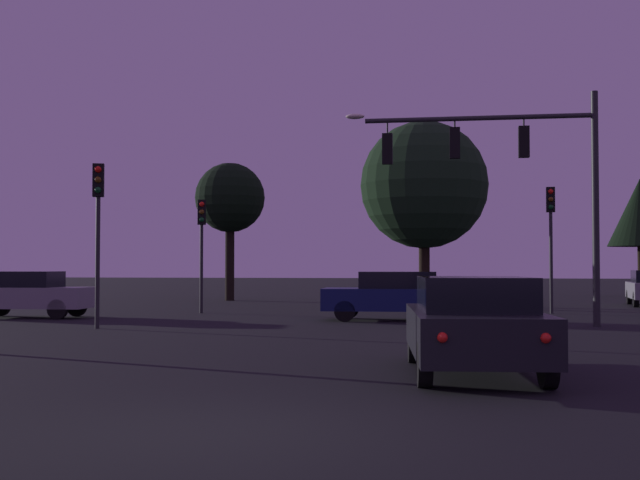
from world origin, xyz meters
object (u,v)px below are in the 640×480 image
(traffic_light_corner_right, at_px, (551,224))
(car_nearside_lane, at_px, (473,323))
(tree_left_far, at_px, (424,185))
(car_crossing_right, at_px, (394,295))
(traffic_light_corner_left, at_px, (98,212))
(traffic_signal_mast_arm, at_px, (510,163))
(tree_center_horizon, at_px, (230,199))
(tree_behind_sign, at_px, (640,213))
(traffic_light_far_side, at_px, (202,232))
(car_crossing_left, at_px, (27,293))

(traffic_light_corner_right, relative_size, car_nearside_lane, 0.99)
(traffic_light_corner_right, relative_size, tree_left_far, 0.59)
(tree_left_far, bearing_deg, car_crossing_right, -95.13)
(traffic_light_corner_left, height_order, traffic_light_corner_right, traffic_light_corner_right)
(traffic_signal_mast_arm, height_order, traffic_light_corner_left, traffic_signal_mast_arm)
(car_nearside_lane, distance_m, tree_center_horizon, 28.36)
(tree_behind_sign, relative_size, tree_center_horizon, 0.97)
(traffic_light_corner_right, bearing_deg, tree_behind_sign, 67.73)
(car_nearside_lane, xyz_separation_m, tree_behind_sign, (10.46, 34.16, 3.88))
(car_crossing_right, bearing_deg, car_nearside_lane, -81.01)
(traffic_light_far_side, bearing_deg, car_crossing_left, -146.42)
(traffic_signal_mast_arm, height_order, traffic_light_corner_right, traffic_signal_mast_arm)
(traffic_light_corner_right, bearing_deg, tree_center_horizon, 147.72)
(car_crossing_right, relative_size, tree_center_horizon, 0.66)
(traffic_signal_mast_arm, xyz_separation_m, traffic_light_far_side, (-10.54, 4.47, -1.73))
(traffic_light_corner_right, relative_size, car_crossing_left, 1.07)
(car_crossing_right, height_order, tree_behind_sign, tree_behind_sign)
(traffic_signal_mast_arm, bearing_deg, traffic_light_far_side, 156.99)
(traffic_light_corner_left, relative_size, car_nearside_lane, 0.98)
(car_nearside_lane, bearing_deg, traffic_signal_mast_arm, 82.19)
(car_nearside_lane, height_order, tree_behind_sign, tree_behind_sign)
(traffic_signal_mast_arm, distance_m, traffic_light_corner_left, 11.65)
(car_nearside_lane, xyz_separation_m, tree_center_horizon, (-10.86, 25.85, 4.24))
(traffic_light_far_side, bearing_deg, car_crossing_right, -21.85)
(car_crossing_left, bearing_deg, traffic_light_far_side, 33.58)
(traffic_signal_mast_arm, height_order, traffic_light_far_side, traffic_signal_mast_arm)
(traffic_light_far_side, bearing_deg, tree_center_horizon, 99.63)
(tree_behind_sign, bearing_deg, traffic_light_corner_left, -127.49)
(car_crossing_left, bearing_deg, tree_left_far, 34.64)
(traffic_light_corner_right, height_order, car_crossing_left, traffic_light_corner_right)
(car_nearside_lane, bearing_deg, tree_center_horizon, 112.79)
(traffic_signal_mast_arm, distance_m, car_nearside_lane, 11.53)
(car_crossing_left, xyz_separation_m, tree_center_horizon, (3.13, 13.88, 4.24))
(car_crossing_left, height_order, tree_behind_sign, tree_behind_sign)
(car_crossing_right, bearing_deg, traffic_light_corner_left, -149.62)
(traffic_light_corner_right, height_order, tree_center_horizon, tree_center_horizon)
(car_crossing_left, bearing_deg, traffic_signal_mast_arm, -4.45)
(tree_behind_sign, xyz_separation_m, tree_center_horizon, (-21.32, -8.31, 0.36))
(traffic_light_far_side, relative_size, tree_center_horizon, 0.60)
(traffic_signal_mast_arm, height_order, tree_center_horizon, tree_center_horizon)
(car_nearside_lane, relative_size, car_crossing_left, 1.09)
(tree_left_far, bearing_deg, car_crossing_left, -145.36)
(traffic_light_corner_left, bearing_deg, car_crossing_right, 30.38)
(traffic_light_corner_left, relative_size, car_crossing_left, 1.06)
(car_nearside_lane, distance_m, tree_behind_sign, 35.93)
(traffic_light_corner_left, bearing_deg, tree_left_far, 56.70)
(car_crossing_right, xyz_separation_m, tree_center_horizon, (-8.90, 13.45, 4.24))
(tree_behind_sign, bearing_deg, traffic_light_far_side, -135.91)
(car_crossing_left, distance_m, tree_behind_sign, 33.24)
(traffic_signal_mast_arm, xyz_separation_m, tree_left_far, (-2.68, 10.03, 0.41))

